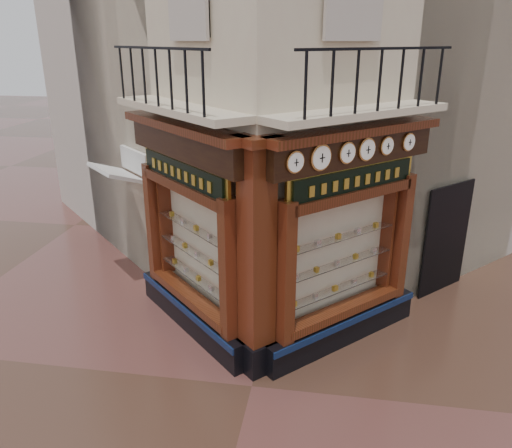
% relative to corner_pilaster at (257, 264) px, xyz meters
% --- Properties ---
extents(ground, '(80.00, 80.00, 0.00)m').
position_rel_corner_pilaster_xyz_m(ground, '(0.00, -0.50, -1.95)').
color(ground, '#452B20').
rests_on(ground, ground).
extents(main_building, '(11.31, 11.31, 12.00)m').
position_rel_corner_pilaster_xyz_m(main_building, '(0.00, 5.66, 4.05)').
color(main_building, beige).
rests_on(main_building, ground).
extents(neighbour_left, '(11.31, 11.31, 11.00)m').
position_rel_corner_pilaster_xyz_m(neighbour_left, '(-2.47, 8.13, 3.55)').
color(neighbour_left, '#BAAEA2').
rests_on(neighbour_left, ground).
extents(neighbour_right, '(11.31, 11.31, 11.00)m').
position_rel_corner_pilaster_xyz_m(neighbour_right, '(2.47, 8.13, 3.55)').
color(neighbour_right, '#BAAEA2').
rests_on(neighbour_right, ground).
extents(shopfront_left, '(2.86, 2.86, 3.98)m').
position_rel_corner_pilaster_xyz_m(shopfront_left, '(-1.41, 1.07, 0.03)').
color(shopfront_left, black).
rests_on(shopfront_left, ground).
extents(shopfront_right, '(2.86, 2.86, 3.98)m').
position_rel_corner_pilaster_xyz_m(shopfront_right, '(1.41, 1.07, 0.03)').
color(shopfront_right, black).
rests_on(shopfront_right, ground).
extents(corner_pilaster, '(0.85, 0.85, 3.98)m').
position_rel_corner_pilaster_xyz_m(corner_pilaster, '(0.00, 0.00, 0.00)').
color(corner_pilaster, black).
rests_on(corner_pilaster, ground).
extents(balcony, '(5.94, 2.97, 1.03)m').
position_rel_corner_pilaster_xyz_m(balcony, '(0.00, 0.99, 2.27)').
color(balcony, beige).
rests_on(balcony, ground).
extents(clock_a, '(0.27, 0.27, 0.33)m').
position_rel_corner_pilaster_xyz_m(clock_a, '(0.56, -0.04, 1.67)').
color(clock_a, '#B97F3D').
rests_on(clock_a, ground).
extents(clock_b, '(0.32, 0.32, 0.41)m').
position_rel_corner_pilaster_xyz_m(clock_b, '(0.92, 0.31, 1.67)').
color(clock_b, '#B97F3D').
rests_on(clock_b, ground).
extents(clock_c, '(0.28, 0.28, 0.35)m').
position_rel_corner_pilaster_xyz_m(clock_c, '(1.31, 0.71, 1.67)').
color(clock_c, '#B97F3D').
rests_on(clock_c, ground).
extents(clock_d, '(0.30, 0.30, 0.38)m').
position_rel_corner_pilaster_xyz_m(clock_d, '(1.62, 1.02, 1.67)').
color(clock_d, '#B97F3D').
rests_on(clock_d, ground).
extents(clock_e, '(0.26, 0.26, 0.31)m').
position_rel_corner_pilaster_xyz_m(clock_e, '(1.96, 1.36, 1.67)').
color(clock_e, '#B97F3D').
rests_on(clock_e, ground).
extents(clock_f, '(0.26, 0.26, 0.32)m').
position_rel_corner_pilaster_xyz_m(clock_f, '(2.36, 1.76, 1.67)').
color(clock_f, '#B97F3D').
rests_on(clock_f, ground).
extents(awning, '(1.53, 1.53, 0.34)m').
position_rel_corner_pilaster_xyz_m(awning, '(-3.55, 2.85, -1.95)').
color(awning, silver).
rests_on(awning, ground).
extents(signboard_left, '(2.12, 2.12, 0.57)m').
position_rel_corner_pilaster_xyz_m(signboard_left, '(-1.46, 1.01, 1.15)').
color(signboard_left, gold).
rests_on(signboard_left, ground).
extents(signboard_right, '(2.07, 2.07, 0.55)m').
position_rel_corner_pilaster_xyz_m(signboard_right, '(1.46, 1.01, 1.15)').
color(signboard_right, gold).
rests_on(signboard_right, ground).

